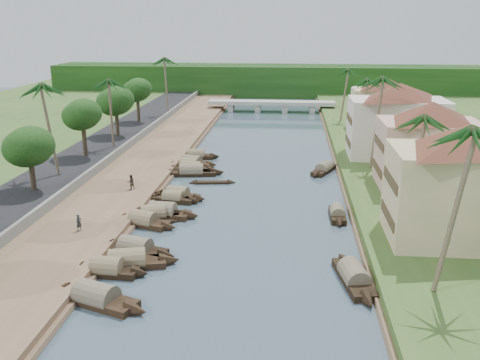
# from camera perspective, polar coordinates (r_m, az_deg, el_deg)

# --- Properties ---
(ground) EXTENTS (220.00, 220.00, 0.00)m
(ground) POSITION_cam_1_polar(r_m,az_deg,el_deg) (50.82, 0.19, -5.91)
(ground) COLOR #3D505C
(ground) RESTS_ON ground
(left_bank) EXTENTS (10.00, 180.00, 0.80)m
(left_bank) POSITION_cam_1_polar(r_m,az_deg,el_deg) (72.32, -11.05, 1.02)
(left_bank) COLOR brown
(left_bank) RESTS_ON ground
(right_bank) EXTENTS (16.00, 180.00, 1.20)m
(right_bank) POSITION_cam_1_polar(r_m,az_deg,el_deg) (70.90, 17.21, 0.42)
(right_bank) COLOR #335321
(right_bank) RESTS_ON ground
(road) EXTENTS (8.00, 180.00, 1.40)m
(road) POSITION_cam_1_polar(r_m,az_deg,el_deg) (75.07, -17.30, 1.37)
(road) COLOR black
(road) RESTS_ON ground
(retaining_wall) EXTENTS (0.40, 180.00, 1.10)m
(retaining_wall) POSITION_cam_1_polar(r_m,az_deg,el_deg) (73.37, -14.24, 1.80)
(retaining_wall) COLOR slate
(retaining_wall) RESTS_ON left_bank
(treeline) EXTENTS (120.00, 14.00, 8.00)m
(treeline) POSITION_cam_1_polar(r_m,az_deg,el_deg) (147.62, 3.82, 10.57)
(treeline) COLOR #10350E
(treeline) RESTS_ON ground
(bridge) EXTENTS (28.00, 4.00, 2.40)m
(bridge) POSITION_cam_1_polar(r_m,az_deg,el_deg) (120.14, 3.38, 8.09)
(bridge) COLOR #A0A096
(bridge) RESTS_ON ground
(building_near) EXTENTS (14.85, 14.85, 10.20)m
(building_near) POSITION_cam_1_polar(r_m,az_deg,el_deg) (48.88, 22.72, -0.23)
(building_near) COLOR beige
(building_near) RESTS_ON right_bank
(building_mid) EXTENTS (14.11, 14.11, 9.70)m
(building_mid) POSITION_cam_1_polar(r_m,az_deg,el_deg) (64.14, 19.53, 3.66)
(building_mid) COLOR #D9A599
(building_mid) RESTS_ON right_bank
(building_far) EXTENTS (15.59, 15.59, 10.20)m
(building_far) POSITION_cam_1_polar(r_m,az_deg,el_deg) (77.29, 16.43, 6.20)
(building_far) COLOR beige
(building_far) RESTS_ON right_bank
(building_distant) EXTENTS (12.62, 12.62, 9.20)m
(building_distant) POSITION_cam_1_polar(r_m,az_deg,el_deg) (96.99, 14.86, 8.02)
(building_distant) COLOR beige
(building_distant) RESTS_ON right_bank
(sampan_0) EXTENTS (9.03, 4.82, 2.34)m
(sampan_0) POSITION_cam_1_polar(r_m,az_deg,el_deg) (40.52, -15.10, -12.05)
(sampan_0) COLOR black
(sampan_0) RESTS_ON ground
(sampan_1) EXTENTS (7.11, 2.11, 2.11)m
(sampan_1) POSITION_cam_1_polar(r_m,az_deg,el_deg) (44.50, -13.97, -9.27)
(sampan_1) COLOR black
(sampan_1) RESTS_ON ground
(sampan_2) EXTENTS (8.95, 3.84, 2.30)m
(sampan_2) POSITION_cam_1_polar(r_m,az_deg,el_deg) (45.41, -11.93, -8.57)
(sampan_2) COLOR black
(sampan_2) RESTS_ON ground
(sampan_3) EXTENTS (8.15, 3.95, 2.17)m
(sampan_3) POSITION_cam_1_polar(r_m,az_deg,el_deg) (47.79, -11.09, -7.21)
(sampan_3) COLOR black
(sampan_3) RESTS_ON ground
(sampan_4) EXTENTS (7.67, 4.01, 2.16)m
(sampan_4) POSITION_cam_1_polar(r_m,az_deg,el_deg) (53.87, -10.27, -4.37)
(sampan_4) COLOR black
(sampan_4) RESTS_ON ground
(sampan_5) EXTENTS (7.27, 4.43, 2.28)m
(sampan_5) POSITION_cam_1_polar(r_m,az_deg,el_deg) (55.28, -9.25, -3.77)
(sampan_5) COLOR black
(sampan_5) RESTS_ON ground
(sampan_6) EXTENTS (8.10, 2.56, 2.36)m
(sampan_6) POSITION_cam_1_polar(r_m,az_deg,el_deg) (55.87, -8.28, -3.50)
(sampan_6) COLOR black
(sampan_6) RESTS_ON ground
(sampan_7) EXTENTS (6.65, 2.33, 1.80)m
(sampan_7) POSITION_cam_1_polar(r_m,az_deg,el_deg) (60.19, -7.14, -1.98)
(sampan_7) COLOR black
(sampan_7) RESTS_ON ground
(sampan_8) EXTENTS (7.06, 3.12, 2.14)m
(sampan_8) POSITION_cam_1_polar(r_m,az_deg,el_deg) (61.11, -6.65, -1.66)
(sampan_8) COLOR black
(sampan_8) RESTS_ON ground
(sampan_9) EXTENTS (9.05, 2.99, 2.24)m
(sampan_9) POSITION_cam_1_polar(r_m,az_deg,el_deg) (70.37, -5.20, 0.84)
(sampan_9) COLOR black
(sampan_9) RESTS_ON ground
(sampan_10) EXTENTS (7.86, 2.83, 2.14)m
(sampan_10) POSITION_cam_1_polar(r_m,az_deg,el_deg) (73.62, -5.51, 1.54)
(sampan_10) COLOR black
(sampan_10) RESTS_ON ground
(sampan_11) EXTENTS (8.19, 2.64, 2.30)m
(sampan_11) POSITION_cam_1_polar(r_m,az_deg,el_deg) (71.48, -5.25, 1.09)
(sampan_11) COLOR black
(sampan_11) RESTS_ON ground
(sampan_12) EXTENTS (8.04, 3.62, 1.93)m
(sampan_12) POSITION_cam_1_polar(r_m,az_deg,el_deg) (75.56, -5.19, 1.94)
(sampan_12) COLOR black
(sampan_12) RESTS_ON ground
(sampan_13) EXTENTS (7.35, 2.18, 2.01)m
(sampan_13) POSITION_cam_1_polar(r_m,az_deg,el_deg) (78.91, -4.73, 2.58)
(sampan_13) COLOR black
(sampan_13) RESTS_ON ground
(sampan_14) EXTENTS (3.28, 9.31, 2.21)m
(sampan_14) POSITION_cam_1_polar(r_m,az_deg,el_deg) (42.97, 12.06, -10.10)
(sampan_14) COLOR black
(sampan_14) RESTS_ON ground
(sampan_15) EXTENTS (1.57, 6.50, 1.80)m
(sampan_15) POSITION_cam_1_polar(r_m,az_deg,el_deg) (55.98, 10.35, -3.58)
(sampan_15) COLOR black
(sampan_15) RESTS_ON ground
(sampan_16) EXTENTS (4.58, 7.77, 1.96)m
(sampan_16) POSITION_cam_1_polar(r_m,az_deg,el_deg) (72.44, 8.95, 1.16)
(sampan_16) COLOR black
(sampan_16) RESTS_ON ground
(canoe_1) EXTENTS (4.42, 1.71, 0.71)m
(canoe_1) POSITION_cam_1_polar(r_m,az_deg,el_deg) (54.35, -8.78, -4.46)
(canoe_1) COLOR black
(canoe_1) RESTS_ON ground
(canoe_2) EXTENTS (6.05, 1.63, 0.87)m
(canoe_2) POSITION_cam_1_polar(r_m,az_deg,el_deg) (66.70, -2.99, -0.29)
(canoe_2) COLOR black
(canoe_2) RESTS_ON ground
(palm_0) EXTENTS (3.20, 3.20, 13.08)m
(palm_0) POSITION_cam_1_polar(r_m,az_deg,el_deg) (37.26, 22.11, 4.55)
(palm_0) COLOR #73664D
(palm_0) RESTS_ON ground
(palm_1) EXTENTS (3.20, 3.20, 11.14)m
(palm_1) POSITION_cam_1_polar(r_m,az_deg,el_deg) (52.99, 18.24, 6.14)
(palm_1) COLOR #73664D
(palm_1) RESTS_ON ground
(palm_2) EXTENTS (3.20, 3.20, 13.00)m
(palm_2) POSITION_cam_1_polar(r_m,az_deg,el_deg) (69.55, 14.51, 10.23)
(palm_2) COLOR #73664D
(palm_2) RESTS_ON ground
(palm_3) EXTENTS (3.20, 3.20, 10.91)m
(palm_3) POSITION_cam_1_polar(r_m,az_deg,el_deg) (87.96, 13.28, 10.23)
(palm_3) COLOR #73664D
(palm_3) RESTS_ON ground
(palm_5) EXTENTS (3.20, 3.20, 12.40)m
(palm_5) POSITION_cam_1_polar(r_m,az_deg,el_deg) (67.12, -19.79, 9.26)
(palm_5) COLOR #73664D
(palm_5) RESTS_ON ground
(palm_6) EXTENTS (3.20, 3.20, 11.36)m
(palm_6) POSITION_cam_1_polar(r_m,az_deg,el_deg) (80.80, -13.79, 10.12)
(palm_6) COLOR #73664D
(palm_6) RESTS_ON ground
(palm_7) EXTENTS (3.20, 3.20, 11.09)m
(palm_7) POSITION_cam_1_polar(r_m,az_deg,el_deg) (102.92, 11.06, 11.34)
(palm_7) COLOR #73664D
(palm_7) RESTS_ON ground
(palm_8) EXTENTS (3.20, 3.20, 12.49)m
(palm_8) POSITION_cam_1_polar(r_m,az_deg,el_deg) (108.78, -7.93, 12.56)
(palm_8) COLOR #73664D
(palm_8) RESTS_ON ground
(tree_2) EXTENTS (5.15, 5.15, 7.02)m
(tree_2) POSITION_cam_1_polar(r_m,az_deg,el_deg) (62.69, -21.56, 3.26)
(tree_2) COLOR #473828
(tree_2) RESTS_ON ground
(tree_3) EXTENTS (4.87, 4.87, 7.80)m
(tree_3) POSITION_cam_1_polar(r_m,az_deg,el_deg) (76.43, -16.47, 6.63)
(tree_3) COLOR #473828
(tree_3) RESTS_ON ground
(tree_4) EXTENTS (5.45, 5.45, 7.85)m
(tree_4) POSITION_cam_1_polar(r_m,az_deg,el_deg) (89.74, -13.12, 8.16)
(tree_4) COLOR #473828
(tree_4) RESTS_ON ground
(tree_5) EXTENTS (4.92, 4.92, 7.84)m
(tree_5) POSITION_cam_1_polar(r_m,az_deg,el_deg) (101.60, -10.91, 9.34)
(tree_5) COLOR #473828
(tree_5) RESTS_ON ground
(tree_6) EXTENTS (4.13, 4.13, 7.43)m
(tree_6) POSITION_cam_1_polar(r_m,az_deg,el_deg) (79.91, 19.79, 6.52)
(tree_6) COLOR #473828
(tree_6) RESTS_ON ground
(person_near) EXTENTS (0.62, 0.69, 1.57)m
(person_near) POSITION_cam_1_polar(r_m,az_deg,el_deg) (51.68, -16.81, -4.37)
(person_near) COLOR #2A2D33
(person_near) RESTS_ON left_bank
(person_far) EXTENTS (1.08, 1.05, 1.75)m
(person_far) POSITION_cam_1_polar(r_m,az_deg,el_deg) (62.71, -11.56, -0.21)
(person_far) COLOR #342C24
(person_far) RESTS_ON left_bank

